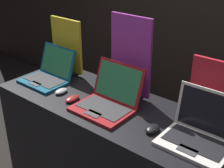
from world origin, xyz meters
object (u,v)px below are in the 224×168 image
laptop_middle (108,99)px  mouse_middle (72,99)px  laptop_back (200,132)px  promo_stand_middle (131,59)px  mouse_back (152,129)px  promo_stand_front (67,48)px  laptop_front (49,74)px  mouse_front (61,91)px  promo_stand_back (218,97)px

laptop_middle → mouse_middle: bearing=-161.9°
laptop_middle → laptop_back: (0.59, 0.03, 0.00)m
promo_stand_middle → mouse_back: promo_stand_middle is taller
mouse_middle → laptop_middle: bearing=18.1°
laptop_back → promo_stand_front: bearing=170.7°
laptop_front → mouse_back: (0.94, -0.07, -0.04)m
laptop_front → mouse_middle: size_ratio=2.91×
mouse_front → promo_stand_front: bearing=128.4°
laptop_middle → promo_stand_front: bearing=159.4°
promo_stand_middle → laptop_back: size_ratio=1.53×
laptop_middle → promo_stand_middle: bearing=90.0°
mouse_front → promo_stand_back: promo_stand_back is taller
mouse_front → promo_stand_back: bearing=15.3°
mouse_middle → mouse_back: bearing=3.3°
mouse_front → promo_stand_front: size_ratio=0.23×
mouse_front → laptop_middle: size_ratio=0.28×
mouse_back → promo_stand_back: 0.39m
mouse_middle → mouse_front: bearing=168.9°
mouse_front → mouse_middle: mouse_middle is taller
mouse_middle → laptop_back: 0.83m
laptop_front → promo_stand_front: bearing=90.0°
laptop_front → promo_stand_back: 1.20m
promo_stand_middle → promo_stand_back: promo_stand_middle is taller
mouse_middle → mouse_back: (0.59, 0.03, 0.00)m
mouse_front → mouse_back: (0.73, 0.01, 0.00)m
laptop_back → mouse_back: 0.25m
mouse_middle → promo_stand_back: promo_stand_back is taller
laptop_front → promo_stand_middle: size_ratio=0.61×
laptop_front → promo_stand_front: size_ratio=0.77×
laptop_front → laptop_middle: 0.59m
laptop_middle → mouse_back: 0.36m
laptop_front → laptop_middle: laptop_middle is taller
promo_stand_front → laptop_front: bearing=-90.0°
promo_stand_front → mouse_middle: 0.50m
promo_stand_front → laptop_back: promo_stand_front is taller
mouse_front → laptop_middle: bearing=7.8°
laptop_front → promo_stand_middle: bearing=18.3°
promo_stand_front → mouse_middle: promo_stand_front is taller
mouse_front → laptop_front: bearing=160.0°
mouse_front → laptop_back: 0.97m
mouse_back → promo_stand_back: (0.24, 0.26, 0.17)m
laptop_middle → mouse_back: bearing=-7.1°
promo_stand_front → laptop_middle: size_ratio=1.21×
promo_stand_front → laptop_back: 1.20m
laptop_front → mouse_front: laptop_front is taller
mouse_back → promo_stand_back: bearing=47.2°
laptop_front → mouse_back: 0.94m
mouse_front → mouse_middle: (0.14, -0.03, 0.00)m
mouse_front → promo_stand_back: size_ratio=0.25×
promo_stand_back → laptop_back: bearing=-90.0°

